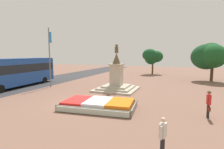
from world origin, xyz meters
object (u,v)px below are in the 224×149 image
Objects in this scene: flower_planter at (99,105)px; banner_pole at (50,56)px; statue_monument at (116,81)px; city_bus at (15,71)px; pedestrian_near_planter at (163,134)px; pedestrian_with_handbag at (209,103)px.

flower_planter is 11.78m from banner_pole.
statue_monument is at bearing 6.69° from banner_pole.
statue_monument is 0.45× the size of city_bus.
city_bus is 20.20m from pedestrian_near_planter.
flower_planter is 1.11× the size of statue_monument.
city_bus is at bearing 170.75° from pedestrian_with_handbag.
pedestrian_with_handbag reaches higher than pedestrian_near_planter.
flower_planter is 3.61× the size of pedestrian_near_planter.
banner_pole is 0.63× the size of city_bus.
banner_pole is at bearing 162.74° from pedestrian_with_handbag.
statue_monument is 8.95m from banner_pole.
flower_planter is at bearing -32.19° from banner_pole.
city_bus is (-12.11, -2.88, 1.02)m from statue_monument.
statue_monument reaches higher than pedestrian_with_handbag.
pedestrian_near_planter is at bearing -113.41° from pedestrian_with_handbag.
pedestrian_with_handbag is (16.83, -5.23, -2.85)m from banner_pole.
pedestrian_near_planter is at bearing -25.67° from city_bus.
city_bus is (-13.18, 4.09, 1.73)m from flower_planter.
pedestrian_near_planter is (14.50, -10.63, -2.95)m from banner_pole.
flower_planter is at bearing -17.24° from city_bus.
flower_planter is at bearing 137.07° from pedestrian_near_planter.
statue_monument is 3.26× the size of pedestrian_near_planter.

